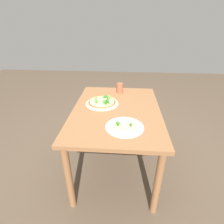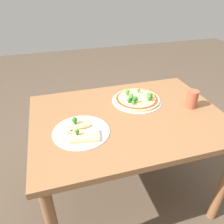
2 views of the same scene
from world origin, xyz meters
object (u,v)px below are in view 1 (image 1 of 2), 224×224
(dining_table, at_px, (116,118))
(pizza_tray_slice, at_px, (125,126))
(drinking_cup, at_px, (120,88))
(pizza_tray_whole, at_px, (102,102))

(dining_table, distance_m, pizza_tray_slice, 0.34)
(dining_table, height_order, drinking_cup, drinking_cup)
(pizza_tray_slice, height_order, drinking_cup, drinking_cup)
(pizza_tray_whole, bearing_deg, dining_table, -127.34)
(dining_table, relative_size, drinking_cup, 10.23)
(pizza_tray_slice, bearing_deg, pizza_tray_whole, 29.56)
(pizza_tray_whole, xyz_separation_m, drinking_cup, (0.31, -0.17, 0.04))
(pizza_tray_whole, bearing_deg, drinking_cup, -28.64)
(drinking_cup, bearing_deg, pizza_tray_whole, 151.36)
(pizza_tray_slice, xyz_separation_m, drinking_cup, (0.74, 0.07, 0.05))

